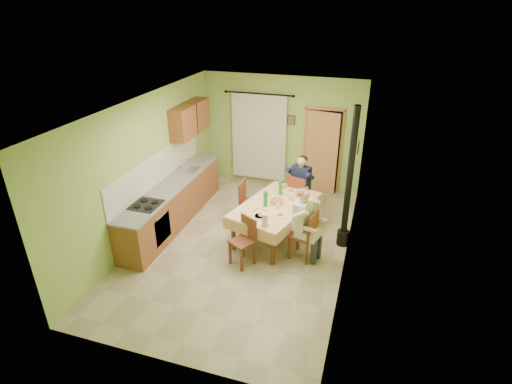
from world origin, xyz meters
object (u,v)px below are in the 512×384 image
(man_right, at_px, (304,216))
(chair_left, at_px, (250,210))
(chair_right, at_px, (303,244))
(dining_table, at_px, (275,221))
(man_far, at_px, (300,180))
(chair_far, at_px, (299,204))
(stove_flue, at_px, (347,198))
(chair_near, at_px, (243,250))

(man_right, bearing_deg, chair_left, 69.79)
(chair_right, xyz_separation_m, man_right, (-0.01, 0.00, 0.59))
(dining_table, distance_m, man_far, 1.18)
(chair_far, bearing_deg, dining_table, -89.01)
(man_right, bearing_deg, man_far, 28.78)
(chair_left, height_order, stove_flue, stove_flue)
(chair_far, relative_size, stove_flue, 0.36)
(dining_table, height_order, man_far, man_far)
(man_far, relative_size, stove_flue, 0.50)
(dining_table, xyz_separation_m, man_far, (0.28, 1.03, 0.50))
(chair_far, relative_size, man_far, 0.73)
(dining_table, bearing_deg, man_right, -22.44)
(dining_table, height_order, chair_near, chair_near)
(chair_left, bearing_deg, man_far, 122.85)
(man_right, relative_size, stove_flue, 0.50)
(chair_far, bearing_deg, man_right, -59.42)
(chair_near, height_order, man_right, man_right)
(dining_table, distance_m, chair_far, 1.06)
(chair_near, distance_m, chair_left, 1.50)
(dining_table, relative_size, chair_near, 2.33)
(chair_near, bearing_deg, chair_far, -77.37)
(chair_far, height_order, stove_flue, stove_flue)
(chair_near, xyz_separation_m, man_far, (0.61, 2.08, 0.59))
(chair_left, bearing_deg, stove_flue, 82.33)
(chair_near, distance_m, chair_right, 1.14)
(stove_flue, bearing_deg, dining_table, -173.73)
(stove_flue, bearing_deg, chair_far, 141.25)
(chair_near, bearing_deg, man_far, -77.37)
(chair_near, bearing_deg, man_right, -123.20)
(man_far, bearing_deg, chair_near, -90.04)
(man_right, bearing_deg, chair_far, 29.05)
(chair_left, bearing_deg, chair_near, 12.96)
(stove_flue, bearing_deg, man_far, 140.67)
(chair_near, bearing_deg, dining_table, -78.36)
(man_right, height_order, stove_flue, stove_flue)
(dining_table, distance_m, chair_left, 0.79)
(chair_far, xyz_separation_m, chair_right, (0.41, -1.54, -0.00))
(chair_near, height_order, stove_flue, stove_flue)
(chair_left, bearing_deg, dining_table, 58.09)
(dining_table, height_order, stove_flue, stove_flue)
(chair_far, height_order, chair_right, chair_far)
(chair_far, bearing_deg, chair_right, -58.98)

